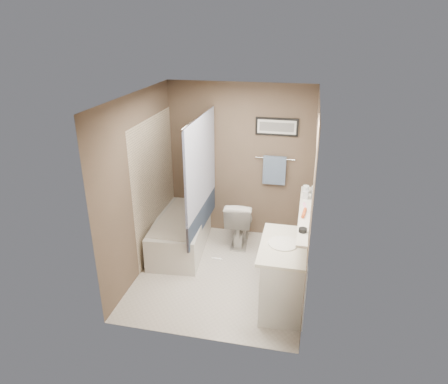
% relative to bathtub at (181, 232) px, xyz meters
% --- Properties ---
extents(ground, '(2.50, 2.50, 0.00)m').
position_rel_bathtub_xyz_m(ground, '(0.75, -0.55, -0.25)').
color(ground, silver).
rests_on(ground, ground).
extents(ceiling, '(2.20, 2.50, 0.04)m').
position_rel_bathtub_xyz_m(ceiling, '(0.75, -0.55, 2.13)').
color(ceiling, silver).
rests_on(ceiling, wall_back).
extents(wall_back, '(2.20, 0.04, 2.40)m').
position_rel_bathtub_xyz_m(wall_back, '(0.75, 0.68, 0.95)').
color(wall_back, brown).
rests_on(wall_back, ground).
extents(wall_front, '(2.20, 0.04, 2.40)m').
position_rel_bathtub_xyz_m(wall_front, '(0.75, -1.78, 0.95)').
color(wall_front, brown).
rests_on(wall_front, ground).
extents(wall_left, '(0.04, 2.50, 2.40)m').
position_rel_bathtub_xyz_m(wall_left, '(-0.33, -0.55, 0.95)').
color(wall_left, brown).
rests_on(wall_left, ground).
extents(wall_right, '(0.04, 2.50, 2.40)m').
position_rel_bathtub_xyz_m(wall_right, '(1.83, -0.55, 0.95)').
color(wall_right, brown).
rests_on(wall_right, ground).
extents(tile_surround, '(0.02, 1.55, 2.00)m').
position_rel_bathtub_xyz_m(tile_surround, '(-0.34, -0.05, 0.75)').
color(tile_surround, beige).
rests_on(tile_surround, wall_left).
extents(curtain_rod, '(0.02, 1.55, 0.02)m').
position_rel_bathtub_xyz_m(curtain_rod, '(0.35, -0.05, 1.80)').
color(curtain_rod, silver).
rests_on(curtain_rod, wall_left).
extents(curtain_upper, '(0.03, 1.45, 1.28)m').
position_rel_bathtub_xyz_m(curtain_upper, '(0.35, -0.05, 1.15)').
color(curtain_upper, silver).
rests_on(curtain_upper, curtain_rod).
extents(curtain_lower, '(0.03, 1.45, 0.36)m').
position_rel_bathtub_xyz_m(curtain_lower, '(0.35, -0.05, 0.33)').
color(curtain_lower, '#29374E').
rests_on(curtain_lower, curtain_rod).
extents(mirror, '(0.02, 1.60, 1.00)m').
position_rel_bathtub_xyz_m(mirror, '(1.84, -0.70, 1.37)').
color(mirror, silver).
rests_on(mirror, wall_right).
extents(shelf, '(0.12, 1.60, 0.03)m').
position_rel_bathtub_xyz_m(shelf, '(1.79, -0.70, 0.85)').
color(shelf, silver).
rests_on(shelf, wall_right).
extents(towel_bar, '(0.60, 0.02, 0.02)m').
position_rel_bathtub_xyz_m(towel_bar, '(1.30, 0.66, 1.05)').
color(towel_bar, silver).
rests_on(towel_bar, wall_back).
extents(towel, '(0.34, 0.05, 0.44)m').
position_rel_bathtub_xyz_m(towel, '(1.30, 0.64, 0.87)').
color(towel, '#849FC0').
rests_on(towel, towel_bar).
extents(art_frame, '(0.62, 0.02, 0.26)m').
position_rel_bathtub_xyz_m(art_frame, '(1.30, 0.68, 1.53)').
color(art_frame, black).
rests_on(art_frame, wall_back).
extents(art_mat, '(0.56, 0.00, 0.20)m').
position_rel_bathtub_xyz_m(art_mat, '(1.30, 0.66, 1.53)').
color(art_mat, white).
rests_on(art_mat, art_frame).
extents(art_image, '(0.50, 0.00, 0.13)m').
position_rel_bathtub_xyz_m(art_image, '(1.30, 0.66, 1.53)').
color(art_image, '#595959').
rests_on(art_image, art_mat).
extents(door, '(0.80, 0.02, 2.00)m').
position_rel_bathtub_xyz_m(door, '(1.30, -1.80, 0.75)').
color(door, silver).
rests_on(door, wall_front).
extents(door_handle, '(0.10, 0.02, 0.02)m').
position_rel_bathtub_xyz_m(door_handle, '(0.97, -1.74, 0.75)').
color(door_handle, silver).
rests_on(door_handle, door).
extents(bathtub, '(0.83, 1.56, 0.50)m').
position_rel_bathtub_xyz_m(bathtub, '(0.00, 0.00, 0.00)').
color(bathtub, silver).
rests_on(bathtub, ground).
extents(tub_rim, '(0.56, 1.36, 0.02)m').
position_rel_bathtub_xyz_m(tub_rim, '(0.00, 0.00, 0.25)').
color(tub_rim, beige).
rests_on(tub_rim, bathtub).
extents(toilet, '(0.45, 0.74, 0.73)m').
position_rel_bathtub_xyz_m(toilet, '(0.83, 0.33, 0.11)').
color(toilet, white).
rests_on(toilet, ground).
extents(vanity, '(0.55, 0.93, 0.80)m').
position_rel_bathtub_xyz_m(vanity, '(1.60, -1.04, 0.15)').
color(vanity, white).
rests_on(vanity, ground).
extents(countertop, '(0.54, 0.96, 0.04)m').
position_rel_bathtub_xyz_m(countertop, '(1.59, -1.04, 0.57)').
color(countertop, silver).
rests_on(countertop, vanity).
extents(sink_basin, '(0.34, 0.34, 0.01)m').
position_rel_bathtub_xyz_m(sink_basin, '(1.58, -1.04, 0.60)').
color(sink_basin, white).
rests_on(sink_basin, countertop).
extents(faucet_spout, '(0.02, 0.02, 0.10)m').
position_rel_bathtub_xyz_m(faucet_spout, '(1.78, -1.04, 0.64)').
color(faucet_spout, silver).
rests_on(faucet_spout, countertop).
extents(faucet_knob, '(0.05, 0.05, 0.05)m').
position_rel_bathtub_xyz_m(faucet_knob, '(1.78, -0.94, 0.62)').
color(faucet_knob, silver).
rests_on(faucet_knob, countertop).
extents(candle_bowl_near, '(0.09, 0.09, 0.04)m').
position_rel_bathtub_xyz_m(candle_bowl_near, '(1.79, -1.21, 0.89)').
color(candle_bowl_near, black).
rests_on(candle_bowl_near, shelf).
extents(hair_brush_front, '(0.06, 0.22, 0.04)m').
position_rel_bathtub_xyz_m(hair_brush_front, '(1.79, -0.78, 0.89)').
color(hair_brush_front, '#C54A1B').
rests_on(hair_brush_front, shelf).
extents(pink_comb, '(0.05, 0.16, 0.01)m').
position_rel_bathtub_xyz_m(pink_comb, '(1.79, -0.53, 0.87)').
color(pink_comb, pink).
rests_on(pink_comb, shelf).
extents(glass_jar, '(0.08, 0.08, 0.10)m').
position_rel_bathtub_xyz_m(glass_jar, '(1.79, -0.12, 0.92)').
color(glass_jar, white).
rests_on(glass_jar, shelf).
extents(soap_bottle, '(0.08, 0.08, 0.15)m').
position_rel_bathtub_xyz_m(soap_bottle, '(1.79, -0.30, 0.94)').
color(soap_bottle, '#999999').
rests_on(soap_bottle, shelf).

